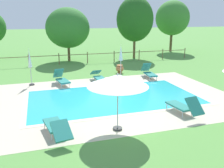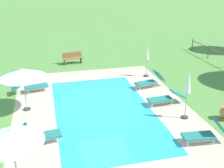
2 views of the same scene
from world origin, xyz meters
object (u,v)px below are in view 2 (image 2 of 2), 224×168
(sun_lounger_north_near_steps, at_px, (165,98))
(patio_umbrella_open_by_bench, at_px, (11,136))
(sun_lounger_north_far, at_px, (150,81))
(patio_umbrella_closed_row_west, at_px, (188,86))
(wooden_bench_lawn_side, at_px, (72,58))
(patio_umbrella_closed_row_mid_west, at_px, (147,55))
(sun_lounger_north_end, at_px, (31,86))
(sun_lounger_south_near_corner, at_px, (205,134))
(patio_umbrella_open_foreground, at_px, (23,73))
(sun_lounger_north_mid, at_px, (38,135))

(sun_lounger_north_near_steps, relative_size, patio_umbrella_open_by_bench, 0.92)
(sun_lounger_north_far, distance_m, patio_umbrella_closed_row_west, 4.27)
(wooden_bench_lawn_side, bearing_deg, sun_lounger_north_far, 34.42)
(patio_umbrella_open_by_bench, height_order, patio_umbrella_closed_row_mid_west, patio_umbrella_closed_row_mid_west)
(sun_lounger_north_near_steps, bearing_deg, wooden_bench_lawn_side, -154.45)
(sun_lounger_north_near_steps, relative_size, sun_lounger_north_end, 0.99)
(sun_lounger_south_near_corner, distance_m, patio_umbrella_open_by_bench, 7.44)
(sun_lounger_north_far, distance_m, sun_lounger_north_end, 6.98)
(patio_umbrella_closed_row_west, height_order, patio_umbrella_closed_row_mid_west, patio_umbrella_closed_row_west)
(patio_umbrella_closed_row_west, xyz_separation_m, wooden_bench_lawn_side, (-9.92, -4.26, -1.20))
(patio_umbrella_open_foreground, bearing_deg, sun_lounger_north_mid, 10.00)
(patio_umbrella_open_by_bench, relative_size, wooden_bench_lawn_side, 1.47)
(sun_lounger_north_end, height_order, sun_lounger_south_near_corner, sun_lounger_south_near_corner)
(sun_lounger_north_near_steps, height_order, sun_lounger_north_mid, sun_lounger_north_mid)
(sun_lounger_north_end, bearing_deg, sun_lounger_south_near_corner, 44.85)
(sun_lounger_north_mid, distance_m, patio_umbrella_closed_row_mid_west, 9.60)
(sun_lounger_north_mid, relative_size, sun_lounger_north_far, 1.01)
(sun_lounger_north_far, height_order, sun_lounger_north_end, sun_lounger_north_far)
(sun_lounger_north_near_steps, bearing_deg, sun_lounger_north_end, -115.71)
(sun_lounger_north_mid, height_order, patio_umbrella_open_by_bench, patio_umbrella_open_by_bench)
(patio_umbrella_open_foreground, distance_m, patio_umbrella_closed_row_mid_west, 8.24)
(patio_umbrella_open_by_bench, distance_m, wooden_bench_lawn_side, 13.57)
(patio_umbrella_open_foreground, distance_m, patio_umbrella_open_by_bench, 5.87)
(sun_lounger_north_near_steps, xyz_separation_m, wooden_bench_lawn_side, (-8.28, -3.96, 0.11))
(sun_lounger_north_near_steps, height_order, patio_umbrella_closed_row_west, patio_umbrella_closed_row_west)
(sun_lounger_north_near_steps, distance_m, patio_umbrella_closed_row_west, 2.12)
(patio_umbrella_closed_row_west, bearing_deg, patio_umbrella_closed_row_mid_west, 177.93)
(sun_lounger_north_far, relative_size, sun_lounger_south_near_corner, 1.03)
(sun_lounger_north_near_steps, relative_size, patio_umbrella_closed_row_mid_west, 0.90)
(sun_lounger_north_mid, height_order, sun_lounger_north_end, sun_lounger_north_mid)
(sun_lounger_north_mid, relative_size, patio_umbrella_closed_row_mid_west, 0.85)
(patio_umbrella_closed_row_mid_west, bearing_deg, patio_umbrella_open_foreground, -66.92)
(sun_lounger_north_near_steps, height_order, patio_umbrella_open_by_bench, patio_umbrella_open_by_bench)
(patio_umbrella_open_by_bench, distance_m, patio_umbrella_closed_row_west, 8.04)
(sun_lounger_north_far, relative_size, wooden_bench_lawn_side, 1.27)
(sun_lounger_north_near_steps, distance_m, patio_umbrella_closed_row_mid_west, 4.44)
(patio_umbrella_closed_row_west, relative_size, patio_umbrella_closed_row_mid_west, 1.04)
(sun_lounger_north_end, bearing_deg, patio_umbrella_closed_row_west, 55.41)
(sun_lounger_north_near_steps, bearing_deg, sun_lounger_north_mid, -71.09)
(patio_umbrella_closed_row_west, relative_size, wooden_bench_lawn_side, 1.56)
(sun_lounger_north_near_steps, bearing_deg, patio_umbrella_open_foreground, -98.35)
(patio_umbrella_closed_row_mid_west, bearing_deg, sun_lounger_south_near_corner, -3.00)
(patio_umbrella_closed_row_mid_west, bearing_deg, wooden_bench_lawn_side, -131.95)
(sun_lounger_north_near_steps, bearing_deg, sun_lounger_north_far, 178.79)
(patio_umbrella_open_by_bench, bearing_deg, sun_lounger_north_far, 135.56)
(patio_umbrella_open_foreground, bearing_deg, sun_lounger_north_far, 101.08)
(sun_lounger_north_mid, bearing_deg, patio_umbrella_open_foreground, -170.00)
(sun_lounger_north_far, height_order, patio_umbrella_closed_row_mid_west, patio_umbrella_closed_row_mid_west)
(sun_lounger_south_near_corner, bearing_deg, patio_umbrella_open_by_bench, -81.00)
(sun_lounger_north_far, xyz_separation_m, patio_umbrella_open_foreground, (1.39, -7.10, 1.56))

